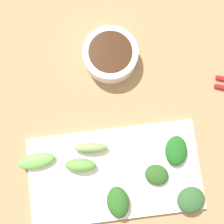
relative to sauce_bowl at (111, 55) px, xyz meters
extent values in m
cube|color=#987B53|center=(0.15, -0.02, -0.03)|extent=(2.10, 2.10, 0.02)
cylinder|color=white|center=(0.00, 0.00, 0.00)|extent=(0.12, 0.12, 0.04)
cylinder|color=#371F0E|center=(0.00, 0.00, 0.00)|extent=(0.09, 0.09, 0.03)
cube|color=white|center=(0.25, -0.02, -0.02)|extent=(0.19, 0.35, 0.01)
ellipsoid|color=#265B1F|center=(0.31, -0.02, 0.00)|extent=(0.06, 0.05, 0.03)
ellipsoid|color=#67B94D|center=(0.21, -0.18, 0.00)|extent=(0.04, 0.08, 0.02)
ellipsoid|color=#799E59|center=(0.19, -0.06, 0.00)|extent=(0.03, 0.07, 0.02)
ellipsoid|color=#2C572C|center=(0.32, 0.12, 0.00)|extent=(0.07, 0.07, 0.02)
ellipsoid|color=#5D9F43|center=(0.23, -0.09, 0.00)|extent=(0.04, 0.07, 0.03)
ellipsoid|color=#1B5C1C|center=(0.22, 0.11, 0.00)|extent=(0.07, 0.06, 0.02)
ellipsoid|color=#275420|center=(0.26, 0.06, 0.00)|extent=(0.05, 0.06, 0.02)
camera|label=1|loc=(0.21, -0.02, 0.58)|focal=44.71mm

